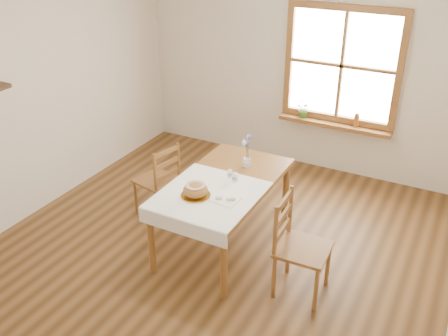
# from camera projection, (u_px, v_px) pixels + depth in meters

# --- Properties ---
(ground) EXTENTS (5.00, 5.00, 0.00)m
(ground) POSITION_uv_depth(u_px,v_px,m) (210.00, 258.00, 5.08)
(ground) COLOR brown
(ground) RESTS_ON ground
(room_walls) EXTENTS (4.60, 5.10, 2.65)m
(room_walls) POSITION_uv_depth(u_px,v_px,m) (208.00, 99.00, 4.29)
(room_walls) COLOR silver
(room_walls) RESTS_ON ground
(window) EXTENTS (1.46, 0.08, 1.46)m
(window) POSITION_uv_depth(u_px,v_px,m) (342.00, 65.00, 6.14)
(window) COLOR #92602D
(window) RESTS_ON ground
(window_sill) EXTENTS (1.46, 0.20, 0.05)m
(window_sill) POSITION_uv_depth(u_px,v_px,m) (334.00, 124.00, 6.44)
(window_sill) COLOR #92602D
(window_sill) RESTS_ON ground
(dining_table) EXTENTS (0.90, 1.60, 0.75)m
(dining_table) POSITION_uv_depth(u_px,v_px,m) (224.00, 189.00, 5.01)
(dining_table) COLOR #92602D
(dining_table) RESTS_ON ground
(table_linen) EXTENTS (0.91, 0.99, 0.01)m
(table_linen) POSITION_uv_depth(u_px,v_px,m) (209.00, 195.00, 4.73)
(table_linen) COLOR white
(table_linen) RESTS_ON dining_table
(chair_left) EXTENTS (0.51, 0.50, 0.89)m
(chair_left) POSITION_uv_depth(u_px,v_px,m) (156.00, 179.00, 5.66)
(chair_left) COLOR #92602D
(chair_left) RESTS_ON ground
(chair_right) EXTENTS (0.49, 0.47, 0.97)m
(chair_right) POSITION_uv_depth(u_px,v_px,m) (303.00, 248.00, 4.43)
(chair_right) COLOR #92602D
(chair_right) RESTS_ON ground
(bread_plate) EXTENTS (0.34, 0.34, 0.01)m
(bread_plate) POSITION_uv_depth(u_px,v_px,m) (196.00, 195.00, 4.69)
(bread_plate) COLOR silver
(bread_plate) RESTS_ON table_linen
(bread_loaf) EXTENTS (0.24, 0.24, 0.13)m
(bread_loaf) POSITION_uv_depth(u_px,v_px,m) (195.00, 189.00, 4.66)
(bread_loaf) COLOR #A36D3A
(bread_loaf) RESTS_ON bread_plate
(egg_napkin) EXTENTS (0.26, 0.22, 0.01)m
(egg_napkin) POSITION_uv_depth(u_px,v_px,m) (226.00, 199.00, 4.63)
(egg_napkin) COLOR white
(egg_napkin) RESTS_ON table_linen
(eggs) EXTENTS (0.20, 0.18, 0.04)m
(eggs) POSITION_uv_depth(u_px,v_px,m) (226.00, 197.00, 4.62)
(eggs) COLOR white
(eggs) RESTS_ON egg_napkin
(salt_shaker) EXTENTS (0.05, 0.05, 0.09)m
(salt_shaker) POSITION_uv_depth(u_px,v_px,m) (230.00, 173.00, 5.00)
(salt_shaker) COLOR silver
(salt_shaker) RESTS_ON table_linen
(pepper_shaker) EXTENTS (0.06, 0.06, 0.10)m
(pepper_shaker) POSITION_uv_depth(u_px,v_px,m) (235.00, 177.00, 4.92)
(pepper_shaker) COLOR silver
(pepper_shaker) RESTS_ON table_linen
(flower_vase) EXTENTS (0.10, 0.10, 0.09)m
(flower_vase) POSITION_uv_depth(u_px,v_px,m) (247.00, 163.00, 5.23)
(flower_vase) COLOR silver
(flower_vase) RESTS_ON dining_table
(lavender_bouquet) EXTENTS (0.14, 0.14, 0.27)m
(lavender_bouquet) POSITION_uv_depth(u_px,v_px,m) (247.00, 148.00, 5.15)
(lavender_bouquet) COLOR #69508E
(lavender_bouquet) RESTS_ON flower_vase
(potted_plant) EXTENTS (0.24, 0.26, 0.16)m
(potted_plant) POSITION_uv_depth(u_px,v_px,m) (304.00, 111.00, 6.56)
(potted_plant) COLOR #40722D
(potted_plant) RESTS_ON window_sill
(amber_bottle) EXTENTS (0.08, 0.08, 0.18)m
(amber_bottle) POSITION_uv_depth(u_px,v_px,m) (357.00, 120.00, 6.27)
(amber_bottle) COLOR #98501C
(amber_bottle) RESTS_ON window_sill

